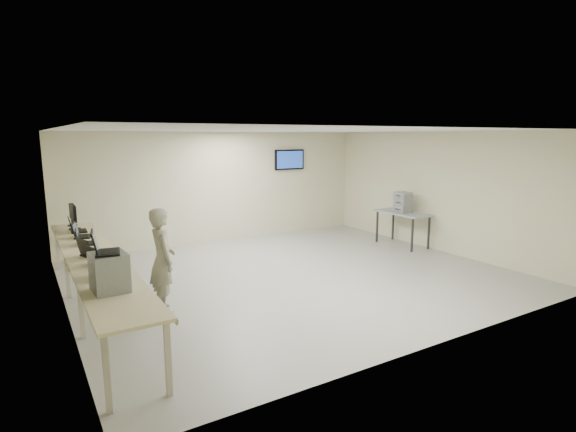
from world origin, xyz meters
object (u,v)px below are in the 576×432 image
workbench (94,260)px  side_table (403,215)px  soldier (162,260)px  equipment_box (109,272)px

workbench → side_table: size_ratio=4.28×
soldier → side_table: (6.27, 1.15, -0.04)m
workbench → equipment_box: (-0.06, -1.80, 0.30)m
equipment_box → side_table: equipment_box is taller
workbench → equipment_box: 1.83m
workbench → soldier: 1.03m
soldier → side_table: bearing=-78.4°
equipment_box → soldier: size_ratio=0.28×
side_table → soldier: bearing=-169.6°
equipment_box → soldier: 1.68m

